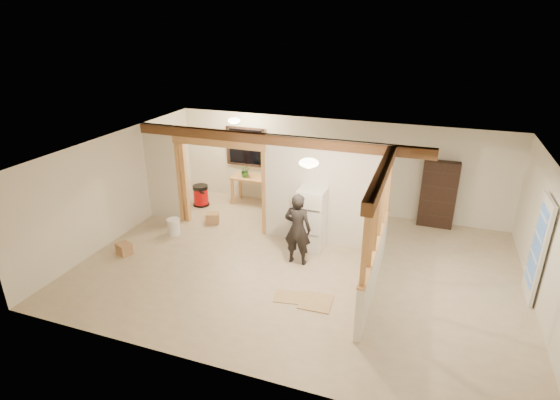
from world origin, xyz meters
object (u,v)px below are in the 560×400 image
at_px(refrigerator, 312,219).
at_px(shop_vac, 201,195).
at_px(woman, 298,229).
at_px(bookshelf, 438,194).
at_px(work_table, 255,190).

xyz_separation_m(refrigerator, shop_vac, (-3.60, 1.36, -0.42)).
height_order(woman, shop_vac, woman).
bearing_deg(woman, refrigerator, -96.93).
bearing_deg(bookshelf, woman, -133.22).
relative_size(refrigerator, bookshelf, 0.85).
xyz_separation_m(woman, shop_vac, (-3.50, 2.09, -0.50)).
relative_size(refrigerator, shop_vac, 2.40).
height_order(woman, work_table, woman).
bearing_deg(refrigerator, woman, -97.78).
relative_size(woman, bookshelf, 0.94).
bearing_deg(shop_vac, work_table, 23.64).
xyz_separation_m(shop_vac, bookshelf, (6.25, 0.83, 0.55)).
height_order(refrigerator, shop_vac, refrigerator).
relative_size(refrigerator, woman, 0.91).
bearing_deg(woman, bookshelf, -132.38).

